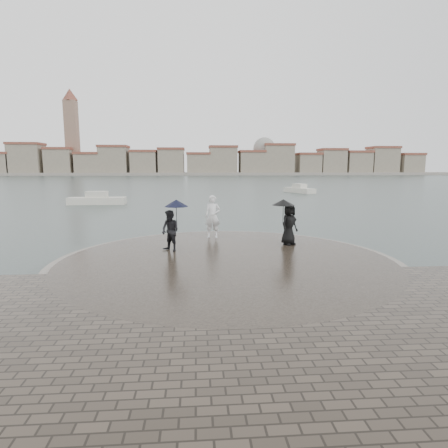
{
  "coord_description": "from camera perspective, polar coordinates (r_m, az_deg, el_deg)",
  "views": [
    {
      "loc": [
        -1.07,
        -9.68,
        3.67
      ],
      "look_at": [
        0.0,
        4.8,
        1.45
      ],
      "focal_mm": 30.0,
      "sensor_mm": 36.0,
      "label": 1
    }
  ],
  "objects": [
    {
      "name": "visitor_right",
      "position": [
        16.2,
        9.69,
        0.73
      ],
      "size": [
        1.26,
        1.07,
        1.95
      ],
      "color": "black",
      "rests_on": "quay_tip"
    },
    {
      "name": "quay_tip",
      "position": [
        13.68,
        0.4,
        -6.09
      ],
      "size": [
        11.9,
        11.9,
        0.36
      ],
      "primitive_type": "cylinder",
      "color": "#2D261E",
      "rests_on": "ground"
    },
    {
      "name": "statue",
      "position": [
        17.6,
        -1.73,
        1.15
      ],
      "size": [
        0.8,
        0.6,
        2.0
      ],
      "primitive_type": "imported",
      "rotation": [
        0.0,
        0.0,
        -0.18
      ],
      "color": "white",
      "rests_on": "quay_tip"
    },
    {
      "name": "kerb_ring",
      "position": [
        13.68,
        0.4,
        -6.17
      ],
      "size": [
        12.5,
        12.5,
        0.32
      ],
      "primitive_type": "cylinder",
      "color": "gray",
      "rests_on": "ground"
    },
    {
      "name": "far_skyline",
      "position": [
        170.48,
        -6.06,
        9.29
      ],
      "size": [
        260.0,
        20.0,
        37.0
      ],
      "color": "gray",
      "rests_on": "ground"
    },
    {
      "name": "ground",
      "position": [
        10.41,
        1.99,
        -11.96
      ],
      "size": [
        400.0,
        400.0,
        0.0
      ],
      "primitive_type": "plane",
      "color": "#2B3835",
      "rests_on": "ground"
    },
    {
      "name": "visitor_left",
      "position": [
        14.9,
        -7.96,
        0.03
      ],
      "size": [
        1.24,
        1.08,
        2.04
      ],
      "color": "black",
      "rests_on": "quay_tip"
    },
    {
      "name": "boats",
      "position": [
        45.5,
        -1.1,
        4.54
      ],
      "size": [
        29.14,
        18.84,
        1.5
      ],
      "color": "beige",
      "rests_on": "ground"
    }
  ]
}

